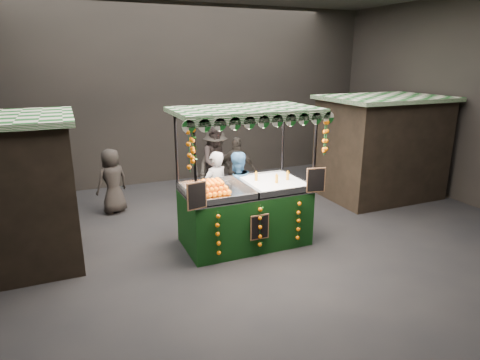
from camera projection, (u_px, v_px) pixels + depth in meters
name	position (u px, v px, depth m)	size (l,w,h in m)	color
ground	(249.00, 245.00, 7.97)	(12.00, 12.00, 0.00)	black
market_hall	(250.00, 65.00, 7.02)	(12.10, 10.10, 5.05)	black
neighbour_stall_right	(380.00, 147.00, 10.58)	(3.00, 2.20, 2.60)	black
juice_stall	(246.00, 204.00, 7.85)	(2.73, 1.60, 2.64)	black
vendor_grey	(216.00, 190.00, 8.63)	(0.71, 0.58, 1.66)	gray
vendor_blue	(236.00, 190.00, 8.62)	(0.85, 0.69, 1.66)	#2A5686
shopper_0	(10.00, 200.00, 7.75)	(0.72, 0.52, 1.84)	black
shopper_1	(218.00, 162.00, 10.48)	(0.98, 0.79, 1.89)	#292221
shopper_2	(237.00, 170.00, 10.26)	(1.01, 0.91, 1.65)	#282420
shopper_3	(215.00, 164.00, 10.60)	(1.31, 1.08, 1.76)	black
shopper_4	(112.00, 181.00, 9.49)	(0.88, 0.74, 1.53)	black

